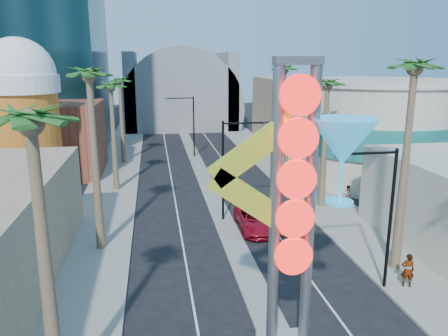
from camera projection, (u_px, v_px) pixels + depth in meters
sidewalk_west at (116, 177)px, 47.68m from camera, size 5.00×100.00×0.15m
sidewalk_east at (283, 170)px, 50.64m from camera, size 5.00×100.00×0.15m
median at (199, 167)px, 52.03m from camera, size 1.60×84.00×0.15m
brick_filler_west at (56, 139)px, 48.60m from camera, size 10.00×10.00×8.00m
filler_east at (302, 114)px, 62.95m from camera, size 10.00×20.00×10.00m
beer_mug at (22, 112)px, 39.86m from camera, size 7.00×7.00×14.50m
turquoise_building at (376, 131)px, 45.94m from camera, size 16.60×16.60×10.60m
canopy at (180, 105)px, 83.62m from camera, size 22.00×16.00×22.00m
neon_sign at (314, 196)px, 16.85m from camera, size 6.53×2.60×12.55m
streetlight_0 at (230, 161)px, 33.72m from camera, size 3.79×0.25×8.00m
streetlight_1 at (190, 121)px, 56.56m from camera, size 3.79×0.25×8.00m
streetlight_2 at (383, 207)px, 23.19m from camera, size 3.45×0.25×8.00m
palm_0 at (32, 141)px, 13.77m from camera, size 2.40×2.40×11.70m
palm_1 at (90, 87)px, 26.98m from camera, size 2.40×2.40×12.70m
palm_2 at (111, 93)px, 40.72m from camera, size 2.40×2.40×11.20m
palm_3 at (120, 86)px, 52.23m from camera, size 2.40×2.40×11.20m
palm_5 at (413, 82)px, 23.93m from camera, size 2.40×2.40×13.20m
palm_6 at (327, 92)px, 35.76m from camera, size 2.40×2.40×11.70m
palm_7 at (285, 76)px, 47.05m from camera, size 2.40×2.40×12.70m
red_pickup at (256, 219)px, 32.86m from camera, size 2.81×5.86×1.61m
pedestrian_a at (408, 270)px, 24.15m from camera, size 0.82×0.66×1.95m
pedestrian_b at (347, 195)px, 37.98m from camera, size 0.96×0.80×1.77m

